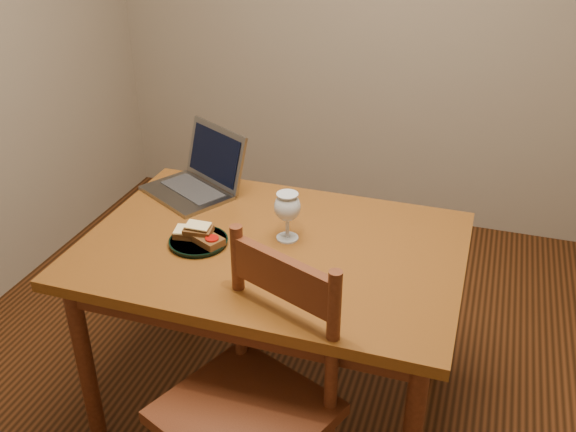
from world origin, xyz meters
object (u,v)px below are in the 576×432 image
(laptop, at_px, (200,175))
(table, at_px, (272,265))
(milk_glass, at_px, (287,216))
(chair, at_px, (251,393))
(plate, at_px, (199,242))

(laptop, bearing_deg, table, -7.24)
(table, relative_size, milk_glass, 7.27)
(chair, bearing_deg, table, 124.26)
(chair, bearing_deg, plate, 152.74)
(table, height_order, chair, chair)
(chair, height_order, plate, chair)
(table, relative_size, laptop, 2.93)
(plate, bearing_deg, laptop, 113.77)
(plate, xyz_separation_m, laptop, (-0.17, 0.39, 0.06))
(milk_glass, xyz_separation_m, laptop, (-0.45, 0.26, -0.02))
(chair, bearing_deg, laptop, 145.36)
(plate, bearing_deg, milk_glass, 24.83)
(table, bearing_deg, milk_glass, 54.07)
(plate, xyz_separation_m, milk_glass, (0.28, 0.13, 0.08))
(chair, xyz_separation_m, plate, (-0.34, 0.40, 0.22))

